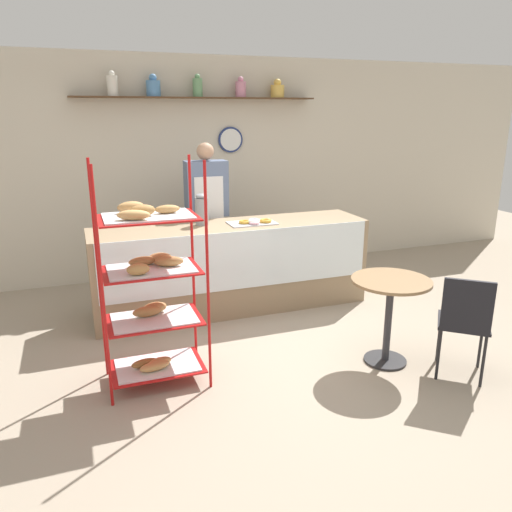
{
  "coord_description": "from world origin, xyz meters",
  "views": [
    {
      "loc": [
        -1.49,
        -3.68,
        2.06
      ],
      "look_at": [
        0.0,
        0.4,
        0.78
      ],
      "focal_mm": 35.0,
      "sensor_mm": 36.0,
      "label": 1
    }
  ],
  "objects_px": {
    "cafe_chair": "(465,318)",
    "coffee_carafe": "(202,210)",
    "donut_tray_counter": "(254,222)",
    "person_worker": "(207,214)",
    "cafe_table": "(390,301)",
    "pastry_rack": "(151,287)"
  },
  "relations": [
    {
      "from": "person_worker",
      "to": "cafe_table",
      "type": "relative_size",
      "value": 2.33
    },
    {
      "from": "person_worker",
      "to": "coffee_carafe",
      "type": "relative_size",
      "value": 5.33
    },
    {
      "from": "cafe_table",
      "to": "cafe_chair",
      "type": "relative_size",
      "value": 0.86
    },
    {
      "from": "pastry_rack",
      "to": "donut_tray_counter",
      "type": "xyz_separation_m",
      "value": [
        1.24,
        1.19,
        0.16
      ]
    },
    {
      "from": "donut_tray_counter",
      "to": "person_worker",
      "type": "bearing_deg",
      "value": 118.05
    },
    {
      "from": "coffee_carafe",
      "to": "donut_tray_counter",
      "type": "height_order",
      "value": "coffee_carafe"
    },
    {
      "from": "donut_tray_counter",
      "to": "cafe_table",
      "type": "bearing_deg",
      "value": -67.57
    },
    {
      "from": "coffee_carafe",
      "to": "pastry_rack",
      "type": "bearing_deg",
      "value": -118.71
    },
    {
      "from": "cafe_chair",
      "to": "donut_tray_counter",
      "type": "distance_m",
      "value": 2.26
    },
    {
      "from": "pastry_rack",
      "to": "person_worker",
      "type": "bearing_deg",
      "value": 63.41
    },
    {
      "from": "person_worker",
      "to": "coffee_carafe",
      "type": "bearing_deg",
      "value": -110.28
    },
    {
      "from": "cafe_chair",
      "to": "coffee_carafe",
      "type": "height_order",
      "value": "coffee_carafe"
    },
    {
      "from": "person_worker",
      "to": "cafe_chair",
      "type": "xyz_separation_m",
      "value": [
        1.35,
        -2.6,
        -0.41
      ]
    },
    {
      "from": "cafe_chair",
      "to": "coffee_carafe",
      "type": "distance_m",
      "value": 2.68
    },
    {
      "from": "cafe_table",
      "to": "cafe_chair",
      "type": "distance_m",
      "value": 0.58
    },
    {
      "from": "pastry_rack",
      "to": "donut_tray_counter",
      "type": "bearing_deg",
      "value": 43.71
    },
    {
      "from": "person_worker",
      "to": "coffee_carafe",
      "type": "xyz_separation_m",
      "value": [
        -0.18,
        -0.48,
        0.14
      ]
    },
    {
      "from": "coffee_carafe",
      "to": "donut_tray_counter",
      "type": "distance_m",
      "value": 0.55
    },
    {
      "from": "cafe_chair",
      "to": "coffee_carafe",
      "type": "bearing_deg",
      "value": -14.01
    },
    {
      "from": "person_worker",
      "to": "donut_tray_counter",
      "type": "xyz_separation_m",
      "value": [
        0.33,
        -0.63,
        0.01
      ]
    },
    {
      "from": "pastry_rack",
      "to": "coffee_carafe",
      "type": "distance_m",
      "value": 1.55
    },
    {
      "from": "cafe_chair",
      "to": "donut_tray_counter",
      "type": "bearing_deg",
      "value": -22.54
    }
  ]
}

